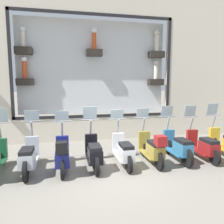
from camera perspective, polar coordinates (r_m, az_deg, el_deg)
ground_plane at (r=6.16m, az=0.40°, el=-15.28°), size 120.00×120.00×0.00m
building_facade at (r=9.49m, az=-4.64°, el=20.75°), size 1.21×36.00×8.91m
scooter_red_1 at (r=7.56m, az=22.71°, el=-8.17°), size 1.79×0.61×1.63m
scooter_teal_2 at (r=7.11m, az=16.85°, el=-8.68°), size 1.81×0.61×1.64m
scooter_olive_3 at (r=6.67m, az=10.49°, el=-9.30°), size 1.80×0.60×1.57m
scooter_white_4 at (r=6.47m, az=3.02°, el=-10.19°), size 1.80×0.60×1.55m
scooter_black_5 at (r=6.31m, az=-4.78°, el=-10.56°), size 1.80×0.60×1.67m
scooter_navy_6 at (r=6.19m, az=-12.87°, el=-10.81°), size 1.79×0.60×1.56m
scooter_silver_7 at (r=6.34m, az=-20.89°, el=-10.89°), size 1.81×0.61×1.60m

